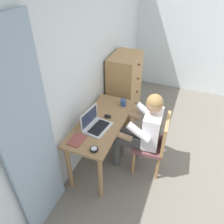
{
  "coord_description": "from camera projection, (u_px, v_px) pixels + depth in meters",
  "views": [
    {
      "loc": [
        -2.42,
        0.92,
        2.51
      ],
      "look_at": [
        -0.28,
        1.76,
        0.83
      ],
      "focal_mm": 36.04,
      "sensor_mm": 36.0,
      "label": 1
    }
  ],
  "objects": [
    {
      "name": "laptop",
      "position": [
        95.0,
        124.0,
        2.73
      ],
      "size": [
        0.37,
        0.29,
        0.24
      ],
      "color": "silver",
      "rests_on": "desk"
    },
    {
      "name": "coffee_mug",
      "position": [
        123.0,
        102.0,
        3.12
      ],
      "size": [
        0.12,
        0.08,
        0.09
      ],
      "color": "#33518C",
      "rests_on": "desk"
    },
    {
      "name": "wall_back",
      "position": [
        89.0,
        67.0,
        2.94
      ],
      "size": [
        4.8,
        0.05,
        2.5
      ],
      "primitive_type": "cube",
      "color": "silver",
      "rests_on": "ground_plane"
    },
    {
      "name": "chair",
      "position": [
        155.0,
        142.0,
        2.9
      ],
      "size": [
        0.44,
        0.42,
        0.86
      ],
      "color": "brown",
      "rests_on": "ground_plane"
    },
    {
      "name": "desk_clock",
      "position": [
        94.0,
        149.0,
        2.44
      ],
      "size": [
        0.09,
        0.09,
        0.03
      ],
      "color": "black",
      "rests_on": "desk"
    },
    {
      "name": "dresser",
      "position": [
        124.0,
        89.0,
        3.77
      ],
      "size": [
        0.62,
        0.45,
        1.19
      ],
      "color": "tan",
      "rests_on": "ground_plane"
    },
    {
      "name": "notebook_pad",
      "position": [
        77.0,
        140.0,
        2.57
      ],
      "size": [
        0.22,
        0.16,
        0.01
      ],
      "primitive_type": "cube",
      "rotation": [
        0.0,
        0.0,
        -0.04
      ],
      "color": "#994742",
      "rests_on": "desk"
    },
    {
      "name": "computer_mouse",
      "position": [
        108.0,
        116.0,
        2.92
      ],
      "size": [
        0.06,
        0.1,
        0.03
      ],
      "primitive_type": "ellipsoid",
      "rotation": [
        0.0,
        0.0,
        -0.01
      ],
      "color": "black",
      "rests_on": "desk"
    },
    {
      "name": "person_seated",
      "position": [
        142.0,
        128.0,
        2.84
      ],
      "size": [
        0.55,
        0.6,
        1.18
      ],
      "color": "#4C4C4C",
      "rests_on": "ground_plane"
    },
    {
      "name": "desk",
      "position": [
        102.0,
        128.0,
        2.93
      ],
      "size": [
        1.21,
        0.53,
        0.73
      ],
      "color": "#9E754C",
      "rests_on": "ground_plane"
    },
    {
      "name": "curtain_panel",
      "position": [
        31.0,
        144.0,
        2.01
      ],
      "size": [
        0.6,
        0.03,
        2.18
      ],
      "primitive_type": "cube",
      "color": "#8EA3B7",
      "rests_on": "ground_plane"
    }
  ]
}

